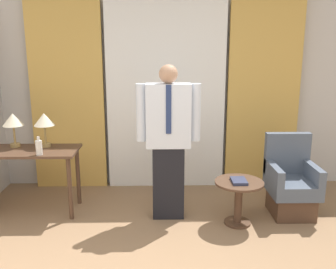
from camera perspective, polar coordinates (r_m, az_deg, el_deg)
The scene contains 12 objects.
wall_back at distance 5.11m, azimuth -0.35°, elevation 7.15°, with size 10.00×0.06×2.70m.
curtain_sheer_center at distance 4.99m, azimuth -0.33°, elevation 6.30°, with size 1.57×0.06×2.58m.
curtain_drape_left at distance 5.13m, azimuth -15.10°, elevation 6.04°, with size 0.96×0.06×2.58m.
curtain_drape_right at distance 5.17m, azimuth 14.33°, elevation 6.14°, with size 0.96×0.06×2.58m.
desk at distance 4.58m, azimuth -20.58°, elevation -3.64°, with size 1.15×0.55×0.75m.
table_lamp_left at distance 4.67m, azimuth -22.55°, elevation 1.88°, with size 0.24×0.24×0.40m.
table_lamp_right at distance 4.55m, azimuth -18.34°, elevation 1.95°, with size 0.24×0.24×0.40m.
bottle_by_lamp at distance 4.28m, azimuth -19.07°, elevation -1.86°, with size 0.07×0.07×0.20m.
person at distance 4.08m, azimuth 0.05°, elevation -0.51°, with size 0.70×0.23×1.72m.
armchair at distance 4.57m, azimuth 18.19°, elevation -7.40°, with size 0.52×0.57×0.91m.
side_table at distance 4.16m, azimuth 10.71°, elevation -9.03°, with size 0.53×0.53×0.49m.
book at distance 4.08m, azimuth 10.75°, elevation -6.95°, with size 0.16×0.22×0.03m.
Camera 1 is at (-0.08, -2.27, 1.91)m, focal length 40.00 mm.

